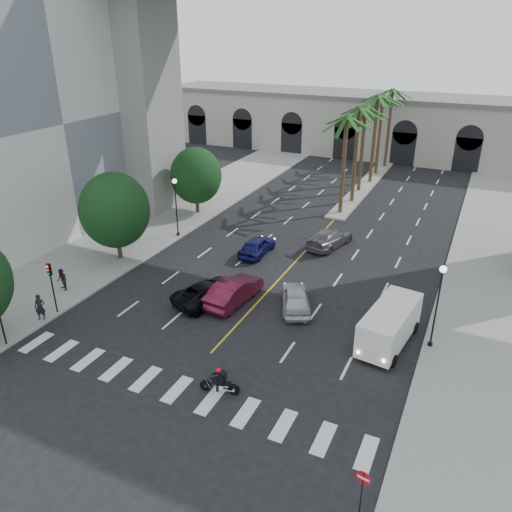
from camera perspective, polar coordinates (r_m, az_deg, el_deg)
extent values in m
plane|color=black|center=(28.18, -7.30, -13.13)|extent=(140.00, 140.00, 0.00)
cube|color=gray|center=(46.58, -13.25, 2.55)|extent=(8.00, 100.00, 0.15)
cube|color=gray|center=(37.66, 26.06, -5.04)|extent=(8.00, 100.00, 0.15)
cube|color=gray|center=(60.28, 12.29, 7.78)|extent=(2.00, 24.00, 0.20)
cube|color=#B9B6A6|center=(75.65, 15.77, 13.90)|extent=(70.00, 10.00, 8.00)
cube|color=slate|center=(75.02, 16.16, 17.07)|extent=(71.00, 10.50, 0.50)
cube|color=gray|center=(51.41, -12.72, 16.65)|extent=(5.00, 6.00, 20.80)
cylinder|color=#47331E|center=(49.68, 9.94, 9.93)|extent=(0.40, 0.40, 9.50)
cylinder|color=#47331E|center=(53.38, 11.27, 11.03)|extent=(0.40, 0.40, 9.80)
cylinder|color=#47331E|center=(57.29, 12.01, 11.64)|extent=(0.40, 0.40, 9.30)
cylinder|color=#47331E|center=(60.95, 13.32, 12.69)|extent=(0.40, 0.40, 10.10)
cylinder|color=#47331E|center=(64.89, 13.90, 13.12)|extent=(0.40, 0.40, 9.60)
cylinder|color=#47331E|center=(68.66, 14.90, 13.76)|extent=(0.40, 0.40, 9.90)
cylinder|color=#382616|center=(41.43, -15.38, 1.18)|extent=(0.36, 0.36, 2.45)
ellipsoid|color=black|center=(40.36, -15.85, 5.07)|extent=(5.44, 5.44, 5.98)
cylinder|color=#382616|center=(50.45, -6.72, 6.07)|extent=(0.36, 0.36, 2.27)
ellipsoid|color=black|center=(49.63, -6.88, 9.10)|extent=(5.04, 5.04, 5.54)
cylinder|color=black|center=(45.26, -8.88, 2.41)|extent=(0.28, 0.28, 0.36)
cylinder|color=black|center=(44.41, -9.08, 5.29)|extent=(0.11, 0.11, 5.00)
sphere|color=white|center=(43.63, -9.31, 8.45)|extent=(0.40, 0.40, 0.40)
cylinder|color=black|center=(31.48, 19.26, -9.57)|extent=(0.28, 0.28, 0.36)
cylinder|color=black|center=(30.23, 19.90, -5.77)|extent=(0.11, 0.11, 5.00)
sphere|color=white|center=(29.08, 20.62, -1.43)|extent=(0.40, 0.40, 0.40)
cylinder|color=black|center=(32.58, -27.16, -6.59)|extent=(0.10, 0.10, 3.50)
cylinder|color=black|center=(34.71, -22.16, -3.66)|extent=(0.10, 0.10, 3.50)
cube|color=black|center=(34.07, -22.56, -1.44)|extent=(0.25, 0.18, 0.80)
cylinder|color=black|center=(26.79, -5.76, -14.50)|extent=(0.64, 0.24, 0.63)
cylinder|color=black|center=(26.44, -2.53, -15.00)|extent=(0.64, 0.24, 0.63)
cube|color=silver|center=(26.54, -4.05, -14.63)|extent=(0.47, 0.38, 0.27)
cube|color=black|center=(26.39, -4.41, -14.09)|extent=(0.61, 0.35, 0.21)
cube|color=black|center=(26.31, -3.39, -14.32)|extent=(0.52, 0.35, 0.13)
cylinder|color=black|center=(26.35, -5.33, -13.56)|extent=(0.16, 0.57, 0.03)
cube|color=black|center=(26.11, -3.94, -13.56)|extent=(0.35, 0.45, 0.55)
cube|color=black|center=(26.04, -3.58, -13.52)|extent=(0.21, 0.34, 0.40)
sphere|color=red|center=(25.93, -4.28, -12.89)|extent=(0.27, 0.27, 0.27)
imported|color=silver|center=(33.37, 4.53, -4.79)|extent=(3.60, 4.92, 1.56)
imported|color=#571128|center=(33.99, -2.54, -4.00)|extent=(2.28, 5.32, 1.71)
imported|color=black|center=(34.22, -5.36, -4.12)|extent=(4.21, 5.79, 1.46)
imported|color=slate|center=(43.04, 8.42, 2.07)|extent=(3.34, 5.64, 1.53)
imported|color=#111150|center=(41.03, 0.12, 1.16)|extent=(1.82, 4.42, 1.50)
cube|color=white|center=(30.50, 15.03, -7.51)|extent=(2.84, 5.86, 2.09)
cube|color=black|center=(28.21, 13.28, -9.57)|extent=(1.95, 0.52, 0.89)
cylinder|color=black|center=(29.70, 11.72, -10.39)|extent=(0.39, 0.76, 0.73)
cylinder|color=black|center=(29.23, 15.37, -11.47)|extent=(0.39, 0.76, 0.73)
cylinder|color=black|center=(32.87, 14.36, -6.92)|extent=(0.39, 0.76, 0.73)
cylinder|color=black|center=(32.45, 17.66, -7.82)|extent=(0.39, 0.76, 0.73)
imported|color=black|center=(34.58, -23.46, -5.39)|extent=(0.76, 0.70, 1.74)
imported|color=black|center=(37.73, -21.30, -2.55)|extent=(0.99, 0.93, 1.62)
cylinder|color=black|center=(21.08, 11.92, -25.33)|extent=(0.06, 0.06, 2.47)
cylinder|color=#B60D19|center=(20.35, 12.18, -23.56)|extent=(0.61, 0.15, 0.62)
cube|color=silver|center=(20.35, 12.18, -23.56)|extent=(0.47, 0.11, 0.10)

